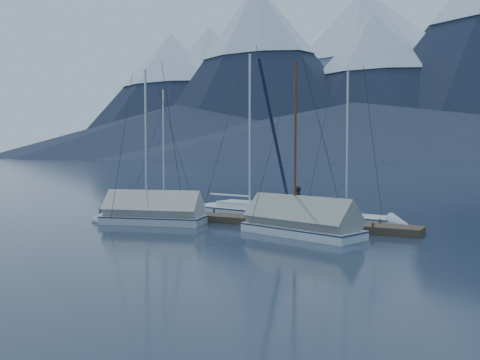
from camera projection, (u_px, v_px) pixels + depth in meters
The scene contains 9 objects.
ground at pixel (220, 227), 24.42m from camera, with size 1000.00×1000.00×0.00m, color #151F30.
dock at pixel (240, 220), 26.18m from camera, with size 18.00×1.50×0.54m.
mooring_posts at pixel (232, 215), 26.40m from camera, with size 15.12×1.52×0.35m.
sailboat_open_left at pixel (168, 210), 30.47m from camera, with size 6.37×3.43×8.11m.
sailboat_open_mid at pixel (257, 214), 28.50m from camera, with size 7.85×3.60×10.05m.
sailboat_open_right at pixel (355, 220), 25.85m from camera, with size 6.60×2.87×8.49m.
sailboat_covered_near at pixel (292, 225), 22.38m from camera, with size 6.70×3.75×8.34m.
sailboat_covered_far at pixel (144, 215), 25.79m from camera, with size 6.39×3.35×8.59m.
person at pixel (299, 202), 25.07m from camera, with size 0.59×0.39×1.61m, color black.
Camera 1 is at (12.33, -20.93, 3.56)m, focal length 38.00 mm.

